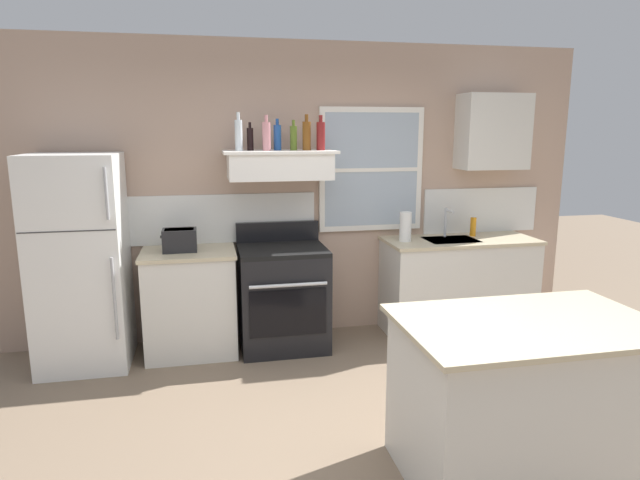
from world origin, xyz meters
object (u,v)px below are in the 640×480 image
object	(u,v)px
paper_towel_roll	(405,227)
kitchen_island	(523,398)
toaster	(180,240)
bottle_amber_wine	(307,135)
bottle_olive_oil_square	(294,138)
bottle_rose_pink	(266,136)
stove_range	(283,296)
bottle_red_label_wine	(321,136)
refrigerator	(81,262)
bottle_balsamic_dark	(250,139)
bottle_clear_tall	(239,135)
dish_soap_bottle	(473,227)
bottle_blue_liqueur	(277,137)

from	to	relation	value
paper_towel_roll	kitchen_island	distance (m)	2.25
toaster	bottle_amber_wine	size ratio (longest dim) A/B	0.98
bottle_olive_oil_square	paper_towel_roll	xyz separation A→B (m)	(1.03, -0.03, -0.81)
bottle_rose_pink	paper_towel_roll	distance (m)	1.51
stove_range	kitchen_island	xyz separation A→B (m)	(1.05, -2.13, -0.01)
bottle_red_label_wine	paper_towel_roll	xyz separation A→B (m)	(0.80, -0.01, -0.83)
refrigerator	bottle_balsamic_dark	bearing A→B (deg)	6.40
bottle_clear_tall	bottle_amber_wine	xyz separation A→B (m)	(0.58, -0.03, -0.01)
refrigerator	dish_soap_bottle	distance (m)	3.54
refrigerator	bottle_red_label_wine	world-z (taller)	bottle_red_label_wine
dish_soap_bottle	kitchen_island	distance (m)	2.47
stove_range	dish_soap_bottle	xyz separation A→B (m)	(1.88, 0.14, 0.54)
bottle_amber_wine	dish_soap_bottle	xyz separation A→B (m)	(1.65, 0.09, -0.87)
toaster	bottle_red_label_wine	distance (m)	1.49
bottle_amber_wine	bottle_rose_pink	bearing A→B (deg)	179.19
refrigerator	paper_towel_roll	world-z (taller)	refrigerator
stove_range	refrigerator	bearing A→B (deg)	-179.20
bottle_balsamic_dark	refrigerator	bearing A→B (deg)	-173.60
bottle_balsamic_dark	paper_towel_roll	size ratio (longest dim) A/B	0.88
bottle_clear_tall	paper_towel_roll	world-z (taller)	bottle_clear_tall
dish_soap_bottle	bottle_balsamic_dark	bearing A→B (deg)	-179.93
bottle_rose_pink	bottle_olive_oil_square	world-z (taller)	bottle_rose_pink
stove_range	paper_towel_roll	distance (m)	1.29
bottle_balsamic_dark	toaster	bearing A→B (deg)	-170.44
bottle_blue_liqueur	bottle_balsamic_dark	bearing A→B (deg)	179.01
stove_range	bottle_olive_oil_square	size ratio (longest dim) A/B	4.24
refrigerator	paper_towel_roll	bearing A→B (deg)	1.23
toaster	dish_soap_bottle	bearing A→B (deg)	2.24
bottle_blue_liqueur	paper_towel_roll	bearing A→B (deg)	-4.61
bottle_clear_tall	bottle_olive_oil_square	bearing A→B (deg)	-0.29
bottle_clear_tall	bottle_red_label_wine	size ratio (longest dim) A/B	1.07
bottle_clear_tall	bottle_blue_liqueur	xyz separation A→B (m)	(0.33, 0.06, -0.02)
bottle_rose_pink	dish_soap_bottle	size ratio (longest dim) A/B	1.64
refrigerator	kitchen_island	world-z (taller)	refrigerator
refrigerator	bottle_rose_pink	world-z (taller)	bottle_rose_pink
bottle_rose_pink	bottle_olive_oil_square	distance (m)	0.24
bottle_balsamic_dark	bottle_olive_oil_square	xyz separation A→B (m)	(0.37, -0.06, 0.01)
bottle_blue_liqueur	paper_towel_roll	distance (m)	1.42
refrigerator	bottle_blue_liqueur	bearing A→B (deg)	5.35
refrigerator	bottle_blue_liqueur	size ratio (longest dim) A/B	6.49
bottle_clear_tall	bottle_olive_oil_square	size ratio (longest dim) A/B	1.24
refrigerator	bottle_balsamic_dark	size ratio (longest dim) A/B	7.33
bottle_amber_wine	bottle_red_label_wine	size ratio (longest dim) A/B	1.02
bottle_olive_oil_square	dish_soap_bottle	xyz separation A→B (m)	(1.76, 0.07, -0.85)
stove_range	bottle_clear_tall	bearing A→B (deg)	167.77
bottle_olive_oil_square	bottle_amber_wine	world-z (taller)	bottle_amber_wine
bottle_rose_pink	bottle_amber_wine	xyz separation A→B (m)	(0.34, -0.00, 0.00)
toaster	dish_soap_bottle	size ratio (longest dim) A/B	1.65
bottle_red_label_wine	dish_soap_bottle	world-z (taller)	bottle_red_label_wine
stove_range	bottle_amber_wine	size ratio (longest dim) A/B	3.60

